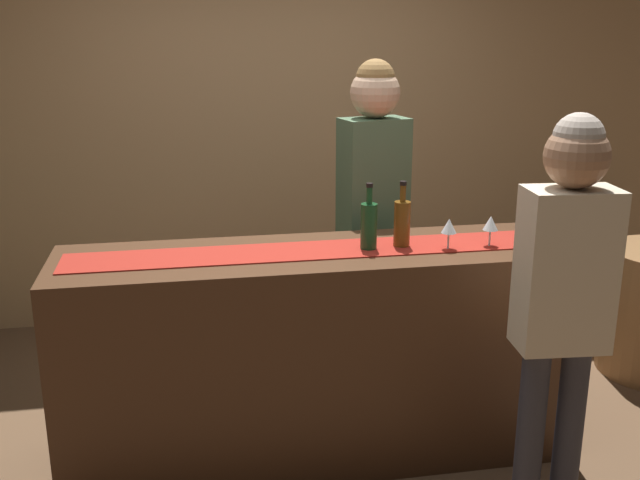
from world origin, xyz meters
The scene contains 10 objects.
ground_plane centered at (0.00, 0.00, 0.00)m, with size 10.00×10.00×0.00m, color brown.
back_wall centered at (0.00, 1.90, 1.45)m, with size 6.00×0.12×2.90m, color tan.
bar_counter centered at (0.00, 0.00, 0.50)m, with size 2.33×0.60×1.01m, color #472B19.
counter_runner_cloth centered at (0.00, 0.00, 1.01)m, with size 2.22×0.28×0.01m, color maroon.
wine_bottle_green centered at (0.22, -0.02, 1.12)m, with size 0.07×0.07×0.30m.
wine_bottle_amber centered at (0.38, -0.01, 1.12)m, with size 0.07×0.07×0.30m.
wine_glass_near_customer centered at (0.57, -0.09, 1.11)m, with size 0.07×0.07×0.14m.
wine_glass_mid_counter centered at (0.77, -0.08, 1.11)m, with size 0.07×0.07×0.14m.
bartender centered at (0.40, 0.58, 1.14)m, with size 0.38×0.27×1.81m.
customer_sipping centered at (0.82, -0.68, 1.04)m, with size 0.36×0.24×1.68m.
Camera 1 is at (-0.56, -3.09, 1.98)m, focal length 41.43 mm.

